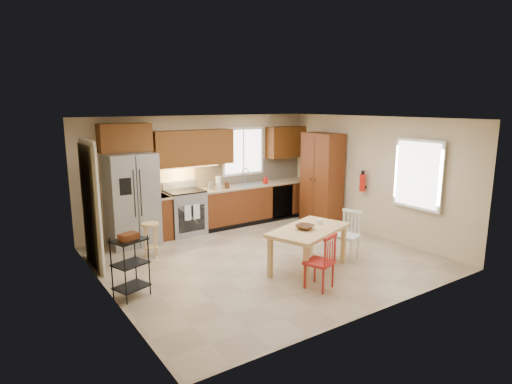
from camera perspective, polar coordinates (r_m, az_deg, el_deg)
The scene contains 33 objects.
floor at distance 7.84m, azimuth 1.20°, elevation -8.82°, with size 5.50×5.50×0.00m, color tan.
ceiling at distance 7.34m, azimuth 1.28°, elevation 9.77°, with size 5.50×5.00×0.02m, color silver.
wall_back at distance 9.61m, azimuth -7.36°, elevation 2.64°, with size 5.50×0.02×2.50m, color #CCB793.
wall_front at distance 5.69m, azimuth 15.90°, elevation -4.01°, with size 5.50×0.02×2.50m, color #CCB793.
wall_left at distance 6.36m, azimuth -19.51°, elevation -2.59°, with size 0.02×5.00×2.50m, color #CCB793.
wall_right at distance 9.32m, azimuth 15.22°, elevation 2.04°, with size 0.02×5.00×2.50m, color #CCB793.
refrigerator at distance 8.71m, azimuth -16.23°, elevation -0.95°, with size 0.92×0.75×1.82m, color gray.
range_stove at distance 9.26m, azimuth -9.41°, elevation -2.76°, with size 0.76×0.63×0.92m, color gray.
base_cabinet_narrow at distance 9.07m, azimuth -12.61°, elevation -3.26°, with size 0.30×0.60×0.90m, color #612C11.
base_cabinet_run at distance 10.15m, azimuth 0.04°, elevation -1.39°, with size 2.92×0.60×0.90m, color #612C11.
dishwasher at distance 10.24m, azimuth 3.55°, elevation -1.30°, with size 0.60×0.02×0.78m, color black.
backsplash at distance 10.24m, azimuth -0.84°, elevation 2.86°, with size 2.92×0.03×0.55m, color beige.
upper_over_fridge at distance 8.73m, azimuth -17.08°, elevation 6.94°, with size 1.00×0.35×0.55m, color #5E350F.
upper_left_block at distance 9.27m, azimuth -8.36°, elevation 5.87°, with size 1.80×0.35×0.75m, color #5E350F.
upper_right_block at distance 10.59m, azimuth 4.01°, elevation 6.67°, with size 1.00×0.35×0.75m, color #5E350F.
window_back at distance 10.08m, azimuth -1.75°, elevation 5.44°, with size 1.12×0.04×1.12m, color white.
sink at distance 9.96m, azimuth -0.86°, elevation 0.77°, with size 0.62×0.46×0.16m, color gray.
undercab_glow at distance 9.17m, azimuth -9.91°, elevation 3.27°, with size 1.60×0.30×0.01m, color #FFBF66.
soap_bottle at distance 10.06m, azimuth 1.26°, elevation 1.67°, with size 0.09×0.09×0.19m, color red.
paper_towel at distance 9.46m, azimuth -5.02°, elevation 1.25°, with size 0.12×0.12×0.28m, color silver.
canister_steel at distance 9.37m, azimuth -6.09°, elevation 0.82°, with size 0.11×0.11×0.18m, color gray.
canister_wood at distance 9.54m, azimuth -3.88°, elevation 0.93°, with size 0.10×0.10×0.14m, color #503015.
pantry at distance 9.95m, azimuth 8.74°, elevation 1.74°, with size 0.50×0.95×2.10m, color #612C11.
fire_extinguisher at distance 9.36m, azimuth 14.00°, elevation 1.21°, with size 0.12×0.12×0.36m, color red.
window_right at distance 8.54m, azimuth 20.79°, elevation 2.20°, with size 0.04×1.02×1.32m, color white.
doorway at distance 7.66m, azimuth -21.30°, elevation -1.91°, with size 0.04×0.95×2.10m, color #8C7A59.
dining_table at distance 7.26m, azimuth 7.01°, elevation -7.62°, with size 1.45×0.82×0.71m, color #DAB56D, non-canonical shape.
chair_red at distance 6.57m, azimuth 8.43°, elevation -9.12°, with size 0.40×0.40×0.85m, color #A11B18, non-canonical shape.
chair_white at distance 7.90m, azimuth 12.04°, elevation -5.64°, with size 0.40×0.40×0.85m, color silver, non-canonical shape.
table_bowl at distance 7.10m, azimuth 6.52°, elevation -4.99°, with size 0.29×0.29×0.07m, color #503015.
table_jar at distance 7.41m, azimuth 8.49°, elevation -4.09°, with size 0.10×0.10×0.12m, color silver.
bar_stool at distance 8.04m, azimuth -13.84°, elevation -6.23°, with size 0.31×0.31×0.63m, color #DAB56D, non-canonical shape.
utility_cart at distance 6.47m, azimuth -16.39°, elevation -9.57°, with size 0.45×0.35×0.90m, color black, non-canonical shape.
Camera 1 is at (-4.22, -6.00, 2.74)m, focal length 30.00 mm.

